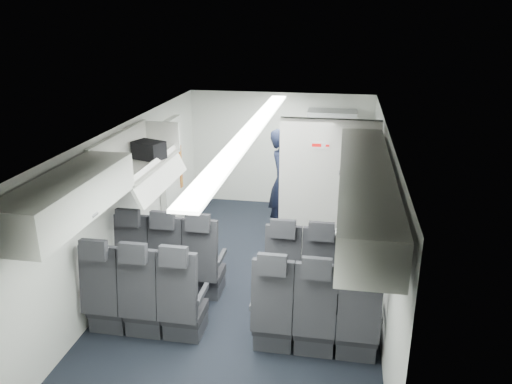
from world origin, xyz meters
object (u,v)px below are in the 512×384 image
(seat_row_mid, at_px, (227,310))
(carry_on_bag, at_px, (149,150))
(seat_row_front, at_px, (243,271))
(flight_attendant, at_px, (283,183))
(galley_unit, at_px, (330,163))
(boarding_door, at_px, (172,174))

(seat_row_mid, bearing_deg, carry_on_bag, 133.80)
(seat_row_front, xyz_separation_m, flight_attendant, (0.23, 2.16, 0.49))
(flight_attendant, bearing_deg, seat_row_mid, -176.50)
(seat_row_front, distance_m, galley_unit, 3.43)
(seat_row_front, height_order, seat_row_mid, same)
(seat_row_front, bearing_deg, galley_unit, 73.72)
(boarding_door, distance_m, carry_on_bag, 1.79)
(carry_on_bag, bearing_deg, seat_row_front, -1.60)
(seat_row_front, bearing_deg, carry_on_bag, 158.83)
(seat_row_mid, relative_size, galley_unit, 1.75)
(seat_row_front, height_order, boarding_door, boarding_door)
(flight_attendant, xyz_separation_m, carry_on_bag, (-1.60, -1.63, 0.91))
(seat_row_front, relative_size, flight_attendant, 1.86)
(carry_on_bag, bearing_deg, galley_unit, 69.08)
(galley_unit, distance_m, carry_on_bag, 3.68)
(seat_row_mid, height_order, galley_unit, galley_unit)
(seat_row_mid, distance_m, galley_unit, 4.30)
(boarding_door, distance_m, flight_attendant, 1.87)
(seat_row_front, bearing_deg, seat_row_mid, -90.00)
(flight_attendant, relative_size, carry_on_bag, 4.59)
(flight_attendant, bearing_deg, boarding_door, 100.08)
(seat_row_mid, xyz_separation_m, boarding_door, (-1.64, 2.99, 0.55))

